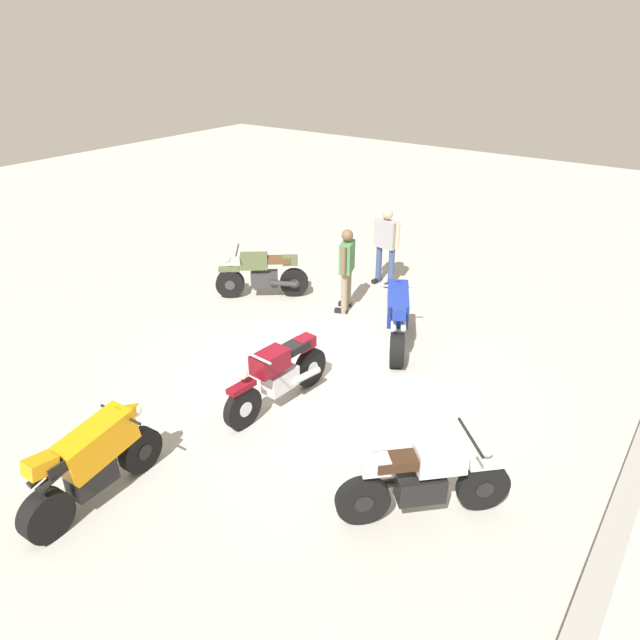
% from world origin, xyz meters
% --- Properties ---
extents(ground_plane, '(40.00, 40.00, 0.00)m').
position_xyz_m(ground_plane, '(0.00, 0.00, 0.00)').
color(ground_plane, '#ADAAA3').
extents(curb_edge, '(14.00, 0.30, 0.15)m').
position_xyz_m(curb_edge, '(0.00, 4.60, 0.07)').
color(curb_edge, gray).
rests_on(curb_edge, ground).
extents(motorcycle_maroon_cruiser, '(2.09, 0.70, 1.09)m').
position_xyz_m(motorcycle_maroon_cruiser, '(0.92, -0.13, 0.52)').
color(motorcycle_maroon_cruiser, black).
rests_on(motorcycle_maroon_cruiser, ground).
extents(motorcycle_blue_sportbike, '(1.79, 1.14, 1.14)m').
position_xyz_m(motorcycle_blue_sportbike, '(-1.71, 0.41, 0.59)').
color(motorcycle_blue_sportbike, black).
rests_on(motorcycle_blue_sportbike, ground).
extents(motorcycle_olive_vintage, '(1.34, 1.62, 1.07)m').
position_xyz_m(motorcycle_olive_vintage, '(-2.00, -2.94, 0.49)').
color(motorcycle_olive_vintage, black).
rests_on(motorcycle_olive_vintage, ground).
extents(motorcycle_orange_sportbike, '(1.96, 0.70, 1.14)m').
position_xyz_m(motorcycle_orange_sportbike, '(3.75, -0.63, 0.59)').
color(motorcycle_orange_sportbike, black).
rests_on(motorcycle_orange_sportbike, ground).
extents(motorcycle_silver_cruiser, '(1.55, 1.57, 1.09)m').
position_xyz_m(motorcycle_silver_cruiser, '(1.71, 2.66, 0.52)').
color(motorcycle_silver_cruiser, black).
rests_on(motorcycle_silver_cruiser, ground).
extents(person_in_gray_shirt, '(0.35, 0.66, 1.71)m').
position_xyz_m(person_in_gray_shirt, '(-4.10, -1.20, 0.98)').
color(person_in_gray_shirt, '#384772').
rests_on(person_in_gray_shirt, ground).
extents(person_in_green_shirt, '(0.64, 0.44, 1.69)m').
position_xyz_m(person_in_green_shirt, '(-2.46, -1.15, 0.97)').
color(person_in_green_shirt, gray).
rests_on(person_in_green_shirt, ground).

